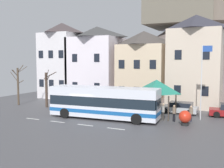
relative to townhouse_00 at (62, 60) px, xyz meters
The scene contains 19 objects.
ground_plane 17.25m from the townhouse_00, 46.74° to the right, with size 40.00×60.00×0.07m.
townhouse_00 is the anchor object (origin of this frame).
townhouse_01 5.89m from the townhouse_00, ahead, with size 6.99×6.63×10.66m.
townhouse_02 13.32m from the townhouse_00, ahead, with size 6.20×5.33×9.61m.
townhouse_03 19.91m from the townhouse_00, ahead, with size 6.14×5.51×11.27m.
hilltop_castle 23.07m from the townhouse_00, 49.69° to the left, with size 42.33×42.33×20.85m.
transit_bus 17.67m from the townhouse_00, 41.13° to the right, with size 11.04×3.26×3.12m.
bus_shelter 19.23m from the townhouse_00, 24.79° to the right, with size 3.60×3.60×3.77m.
parked_car_00 20.51m from the townhouse_00, 15.65° to the right, with size 4.01×2.01×1.22m.
parked_car_01 9.74m from the townhouse_00, 33.06° to the right, with size 4.21×2.12×1.36m.
pedestrian_00 23.25m from the townhouse_00, 23.13° to the right, with size 0.36×0.37×1.51m.
pedestrian_01 21.25m from the townhouse_00, 27.24° to the right, with size 0.29×0.32×1.64m.
pedestrian_02 22.26m from the townhouse_00, 26.37° to the right, with size 0.31×0.31×1.57m.
pedestrian_03 20.43m from the townhouse_00, 28.18° to the right, with size 0.31×0.28×1.49m.
public_bench 20.42m from the townhouse_00, 17.48° to the right, with size 1.67×0.48×0.87m.
flagpole 23.10m from the townhouse_00, 19.76° to the right, with size 0.95×0.10×7.17m.
harbour_buoy 23.83m from the townhouse_00, 27.48° to the right, with size 1.09×1.09×1.34m.
bare_tree_00 9.22m from the townhouse_00, 95.21° to the right, with size 1.45×2.12×5.16m.
bare_tree_01 9.86m from the townhouse_00, 66.61° to the right, with size 1.77×1.80×4.64m.
Camera 1 is at (13.58, -22.61, 5.72)m, focal length 42.93 mm.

